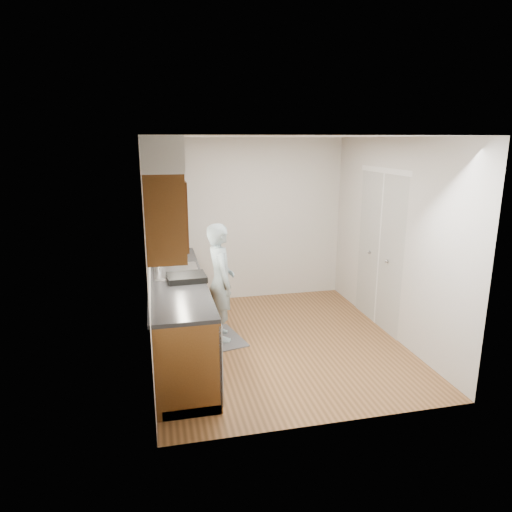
{
  "coord_description": "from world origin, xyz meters",
  "views": [
    {
      "loc": [
        -1.42,
        -5.1,
        2.47
      ],
      "look_at": [
        -0.21,
        0.25,
        1.06
      ],
      "focal_mm": 32.0,
      "sensor_mm": 36.0,
      "label": 1
    }
  ],
  "objects_px": {
    "dish_rack": "(187,277)",
    "steel_can": "(175,255)",
    "person": "(220,274)",
    "soap_bottle_a": "(160,251)",
    "soap_bottle_b": "(174,254)"
  },
  "relations": [
    {
      "from": "dish_rack",
      "to": "steel_can",
      "type": "bearing_deg",
      "value": 91.11
    },
    {
      "from": "person",
      "to": "soap_bottle_a",
      "type": "bearing_deg",
      "value": 49.66
    },
    {
      "from": "person",
      "to": "steel_can",
      "type": "bearing_deg",
      "value": 39.29
    },
    {
      "from": "soap_bottle_a",
      "to": "dish_rack",
      "type": "height_order",
      "value": "soap_bottle_a"
    },
    {
      "from": "steel_can",
      "to": "dish_rack",
      "type": "xyz_separation_m",
      "value": [
        0.07,
        -0.98,
        -0.02
      ]
    },
    {
      "from": "soap_bottle_a",
      "to": "steel_can",
      "type": "relative_size",
      "value": 2.22
    },
    {
      "from": "person",
      "to": "steel_can",
      "type": "xyz_separation_m",
      "value": [
        -0.51,
        0.54,
        0.15
      ]
    },
    {
      "from": "soap_bottle_a",
      "to": "dish_rack",
      "type": "relative_size",
      "value": 0.61
    },
    {
      "from": "soap_bottle_a",
      "to": "soap_bottle_b",
      "type": "xyz_separation_m",
      "value": [
        0.17,
        -0.03,
        -0.04
      ]
    },
    {
      "from": "person",
      "to": "soap_bottle_b",
      "type": "height_order",
      "value": "person"
    },
    {
      "from": "soap_bottle_a",
      "to": "steel_can",
      "type": "distance_m",
      "value": 0.2
    },
    {
      "from": "person",
      "to": "soap_bottle_a",
      "type": "relative_size",
      "value": 6.58
    },
    {
      "from": "person",
      "to": "dish_rack",
      "type": "height_order",
      "value": "person"
    },
    {
      "from": "steel_can",
      "to": "soap_bottle_b",
      "type": "bearing_deg",
      "value": -109.25
    },
    {
      "from": "person",
      "to": "steel_can",
      "type": "relative_size",
      "value": 14.6
    }
  ]
}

